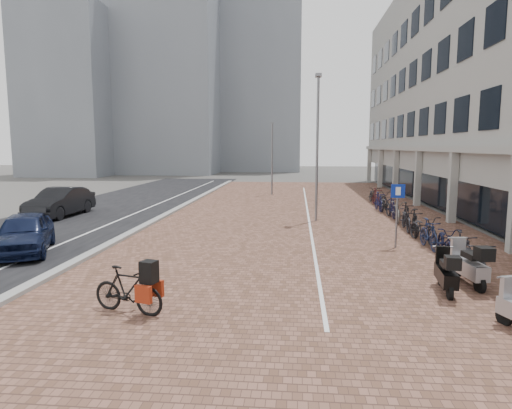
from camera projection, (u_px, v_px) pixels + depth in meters
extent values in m
plane|color=#474442|center=(235.00, 283.00, 11.65)|extent=(140.00, 140.00, 0.00)
cube|color=brown|center=(304.00, 214.00, 23.31)|extent=(14.50, 42.00, 0.04)
cube|color=black|center=(103.00, 212.00, 24.31)|extent=(8.00, 50.00, 0.03)
cube|color=gray|center=(172.00, 211.00, 23.95)|extent=(0.35, 42.00, 0.14)
cube|color=white|center=(138.00, 212.00, 24.13)|extent=(0.12, 44.00, 0.00)
cube|color=white|center=(308.00, 214.00, 23.29)|extent=(0.10, 30.00, 0.00)
cube|color=#9D9D98|center=(499.00, 59.00, 25.15)|extent=(8.00, 40.00, 13.00)
cube|color=black|center=(432.00, 178.00, 26.35)|extent=(0.15, 38.00, 3.20)
cube|color=#9D9D98|center=(430.00, 148.00, 26.14)|extent=(1.60, 38.00, 0.30)
cube|color=#9D9D98|center=(453.00, 187.00, 20.50)|extent=(0.35, 0.35, 3.40)
cube|color=#9D9D98|center=(418.00, 178.00, 26.42)|extent=(0.35, 0.35, 3.40)
cube|color=#9D9D98|center=(396.00, 172.00, 32.34)|extent=(0.35, 0.35, 3.40)
cube|color=#9D9D98|center=(380.00, 168.00, 38.27)|extent=(0.35, 0.35, 3.40)
cube|color=#9D9D98|center=(369.00, 165.00, 44.19)|extent=(0.35, 0.35, 3.40)
cube|color=gray|center=(165.00, 52.00, 58.40)|extent=(14.00, 12.00, 32.00)
cube|color=gray|center=(259.00, 81.00, 64.61)|extent=(12.00, 10.00, 26.00)
cube|color=gray|center=(72.00, 94.00, 54.17)|extent=(10.00, 10.00, 20.00)
imported|color=#0E1532|center=(24.00, 233.00, 14.87)|extent=(3.05, 4.30, 1.36)
imported|color=black|center=(60.00, 202.00, 22.59)|extent=(1.71, 4.54, 1.48)
imported|color=black|center=(128.00, 290.00, 9.45)|extent=(1.79, 0.94, 1.03)
cube|color=black|center=(127.00, 269.00, 9.39)|extent=(0.38, 0.36, 0.47)
cube|color=maroon|center=(118.00, 288.00, 9.46)|extent=(0.38, 0.20, 0.36)
cube|color=maroon|center=(138.00, 288.00, 9.42)|extent=(0.38, 0.20, 0.36)
cylinder|color=slate|center=(397.00, 219.00, 15.47)|extent=(0.07, 0.07, 2.08)
cube|color=#0B259A|center=(398.00, 191.00, 15.31)|extent=(0.47, 0.04, 0.47)
cylinder|color=gray|center=(317.00, 150.00, 20.74)|extent=(0.12, 0.12, 6.81)
cylinder|color=slate|center=(272.00, 159.00, 32.40)|extent=(0.12, 0.12, 5.26)
imported|color=black|center=(473.00, 260.00, 11.99)|extent=(0.70, 1.98, 1.04)
imported|color=black|center=(463.00, 250.00, 13.11)|extent=(0.50, 1.75, 1.05)
imported|color=black|center=(445.00, 242.00, 14.26)|extent=(0.89, 2.03, 1.04)
imported|color=#131A34|center=(429.00, 234.00, 15.41)|extent=(0.58, 1.77, 1.05)
imported|color=black|center=(423.00, 229.00, 16.53)|extent=(1.11, 2.08, 1.04)
imported|color=black|center=(415.00, 223.00, 17.67)|extent=(0.75, 1.80, 1.05)
imported|color=black|center=(406.00, 219.00, 18.81)|extent=(0.85, 2.02, 1.04)
imported|color=black|center=(406.00, 214.00, 19.92)|extent=(0.66, 1.79, 1.05)
imported|color=#635F5A|center=(397.00, 211.00, 21.07)|extent=(0.91, 2.04, 1.04)
imported|color=black|center=(392.00, 207.00, 22.20)|extent=(0.58, 1.77, 1.05)
imported|color=black|center=(385.00, 205.00, 23.35)|extent=(0.83, 2.02, 1.04)
imported|color=#141538|center=(379.00, 202.00, 24.50)|extent=(0.55, 1.76, 1.05)
imported|color=black|center=(383.00, 200.00, 25.59)|extent=(0.71, 1.98, 1.04)
imported|color=#431214|center=(376.00, 197.00, 26.74)|extent=(0.65, 1.78, 1.05)
imported|color=black|center=(373.00, 195.00, 27.88)|extent=(0.72, 1.98, 1.04)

